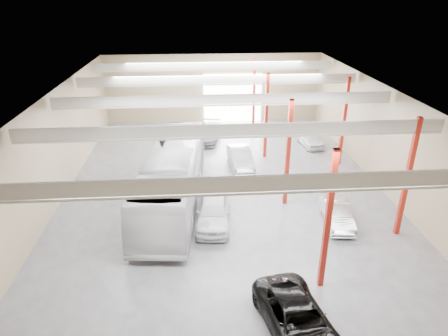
{
  "coord_description": "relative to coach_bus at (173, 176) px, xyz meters",
  "views": [
    {
      "loc": [
        -1.91,
        -24.74,
        12.98
      ],
      "look_at": [
        -0.14,
        -0.98,
        2.2
      ],
      "focal_mm": 32.0,
      "sensor_mm": 36.0,
      "label": 1
    }
  ],
  "objects": [
    {
      "name": "depot_shell",
      "position": [
        3.63,
        1.86,
        3.07
      ],
      "size": [
        22.12,
        32.12,
        7.06
      ],
      "color": "#4D4D53",
      "rests_on": "ground"
    },
    {
      "name": "coach_bus",
      "position": [
        0.0,
        0.0,
        0.0
      ],
      "size": [
        4.44,
        13.92,
        3.81
      ],
      "primitive_type": "imported",
      "rotation": [
        0.0,
        0.0,
        -0.09
      ],
      "color": "silver",
      "rests_on": "ground"
    },
    {
      "name": "black_sedan",
      "position": [
        5.47,
        -11.49,
        -1.17
      ],
      "size": [
        3.36,
        5.64,
        1.47
      ],
      "primitive_type": "imported",
      "rotation": [
        0.0,
        0.0,
        0.18
      ],
      "color": "black",
      "rests_on": "ground"
    },
    {
      "name": "car_row_a",
      "position": [
        2.49,
        -2.72,
        -1.07
      ],
      "size": [
        2.41,
        5.05,
        1.66
      ],
      "primitive_type": "imported",
      "rotation": [
        0.0,
        0.0,
        -0.09
      ],
      "color": "silver",
      "rests_on": "ground"
    },
    {
      "name": "car_row_b",
      "position": [
        5.03,
        5.47,
        -1.14
      ],
      "size": [
        1.9,
        4.71,
        1.52
      ],
      "primitive_type": "imported",
      "rotation": [
        0.0,
        0.0,
        0.06
      ],
      "color": "silver",
      "rests_on": "ground"
    },
    {
      "name": "car_row_c",
      "position": [
        2.7,
        11.62,
        -1.2
      ],
      "size": [
        2.93,
        5.18,
        1.42
      ],
      "primitive_type": "imported",
      "rotation": [
        0.0,
        0.0,
        -0.2
      ],
      "color": "slate",
      "rests_on": "ground"
    },
    {
      "name": "car_right_near",
      "position": [
        9.88,
        -3.26,
        -1.24
      ],
      "size": [
        1.84,
        4.2,
        1.34
      ],
      "primitive_type": "imported",
      "rotation": [
        0.0,
        0.0,
        -0.11
      ],
      "color": "#B8B8BD",
      "rests_on": "ground"
    },
    {
      "name": "car_right_far",
      "position": [
        11.8,
        9.71,
        -1.23
      ],
      "size": [
        2.01,
        4.11,
        1.35
      ],
      "primitive_type": "imported",
      "rotation": [
        0.0,
        0.0,
        0.11
      ],
      "color": "silver",
      "rests_on": "ground"
    }
  ]
}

